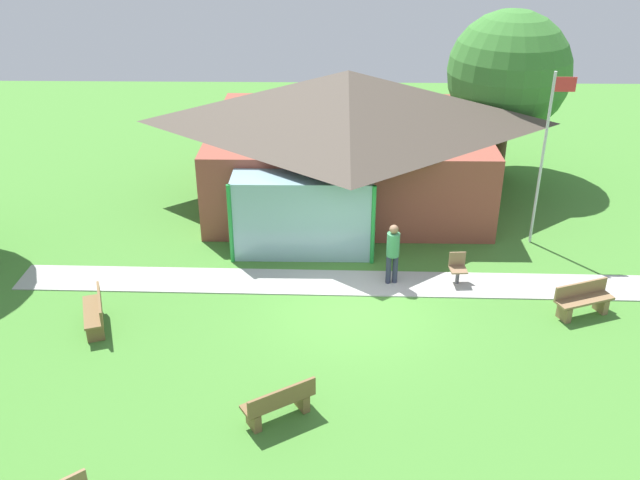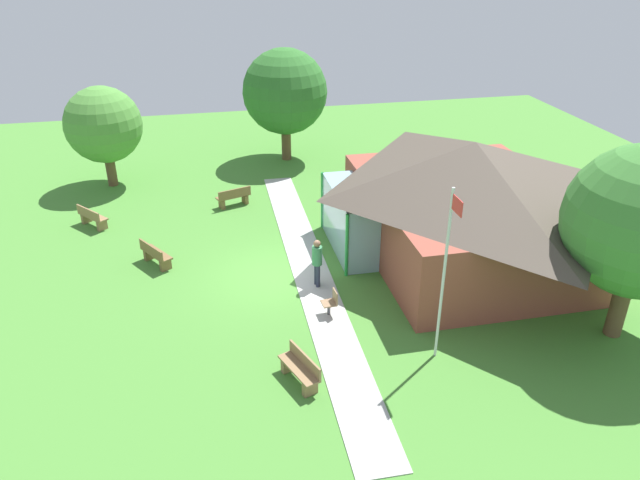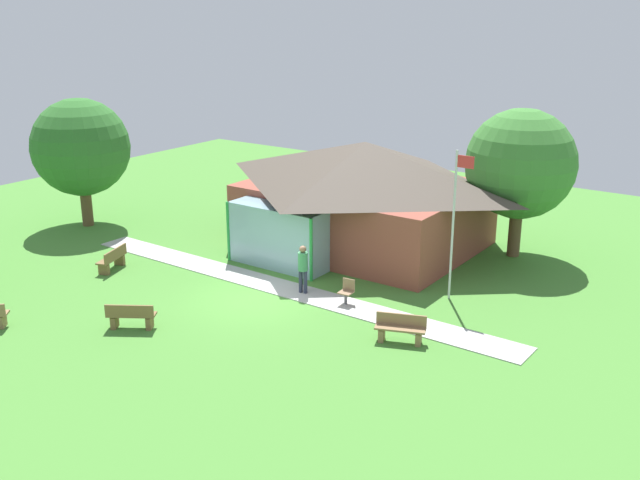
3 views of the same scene
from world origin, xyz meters
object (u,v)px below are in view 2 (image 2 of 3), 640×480
Objects in this scene: bench_mid_right at (301,369)px; tree_lawn_corner at (103,125)px; bench_mid_left at (234,197)px; tree_west_hedge at (285,92)px; bench_front_center at (155,255)px; flagpole at (445,269)px; pavilion at (465,198)px; bench_front_left at (92,218)px; patio_chair_lawn_spare at (331,303)px; visitor_on_path at (317,260)px.

bench_mid_right is 0.33× the size of tree_lawn_corner.
bench_mid_left is 7.15m from tree_west_hedge.
bench_front_center is 0.26× the size of tree_west_hedge.
flagpole reaches higher than tree_lawn_corner.
tree_lawn_corner is at bearing 162.72° from bench_front_center.
tree_west_hedge is (-11.64, -4.60, 1.31)m from pavilion.
patio_chair_lawn_spare is (8.15, 8.05, 0.01)m from bench_front_left.
bench_front_left is 12.83m from bench_mid_right.
visitor_on_path is 13.46m from tree_lawn_corner.
pavilion is 12.58m from tree_west_hedge.
tree_west_hedge is (-17.43, 2.44, 3.15)m from bench_mid_right.
tree_lawn_corner reaches higher than bench_mid_right.
bench_mid_left is 0.34× the size of tree_lawn_corner.
bench_mid_right is 1.04× the size of bench_front_center.
pavilion reaches higher than patio_chair_lawn_spare.
bench_front_left is (-5.22, -13.60, -1.84)m from pavilion.
bench_front_center is 0.86× the size of visitor_on_path.
flagpole is (5.54, -3.11, 0.59)m from pavilion.
tree_west_hedge is (-12.82, 1.02, 2.53)m from visitor_on_path.
patio_chair_lawn_spare is (-2.60, -2.44, -2.42)m from flagpole.
pavilion is at bearing -71.43° from bench_mid_right.
bench_mid_left is 7.01m from tree_lawn_corner.
flagpole is at bearing -159.22° from visitor_on_path.
bench_front_left is 0.92× the size of bench_mid_right.
flagpole is 5.94× the size of patio_chair_lawn_spare.
bench_mid_right is 17.88m from tree_west_hedge.
pavilion is 1.91× the size of flagpole.
tree_lawn_corner is 0.82× the size of tree_west_hedge.
tree_lawn_corner is at bearing 135.56° from bench_front_left.
bench_front_center is (3.77, 2.61, 0.00)m from bench_front_left.
bench_mid_right is (11.88, 0.79, 0.00)m from bench_mid_left.
tree_west_hedge is at bearing 85.59° from bench_front_left.
patio_chair_lawn_spare is (4.38, 5.44, 0.01)m from bench_front_center.
pavilion reaches higher than bench_front_center.
tree_lawn_corner is at bearing 126.71° from bench_mid_left.
pavilion is 6.26× the size of bench_mid_right.
pavilion is at bearing -66.05° from patio_chair_lawn_spare.
pavilion is 9.30m from bench_mid_right.
flagpole is at bearing 4.38° from bench_front_left.
flagpole is at bearing 4.94° from tree_west_hedge.
bench_mid_right is at bearing -86.25° from flagpole.
pavilion is 6.81× the size of bench_front_left.
bench_mid_left is at bearing 58.66° from bench_front_left.
patio_chair_lawn_spare is (2.93, -5.55, -1.83)m from pavilion.
bench_mid_left is at bearing 10.24° from patio_chair_lawn_spare.
pavilion is 6.54m from patio_chair_lawn_spare.
bench_front_center is 0.32× the size of tree_lawn_corner.
pavilion is 1.71× the size of tree_west_hedge.
flagpole is 2.94× the size of visitor_on_path.
tree_lawn_corner is at bearing 25.74° from visitor_on_path.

